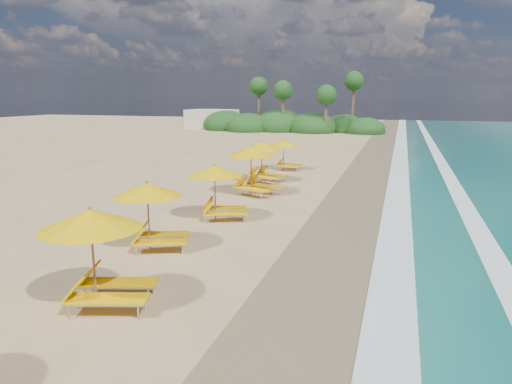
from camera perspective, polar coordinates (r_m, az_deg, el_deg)
name	(u,v)px	position (r m, az deg, el deg)	size (l,w,h in m)	color
ground	(256,221)	(19.04, 0.00, -3.53)	(160.00, 160.00, 0.00)	tan
wet_sand	(355,229)	(18.29, 12.08, -4.44)	(4.00, 160.00, 0.01)	olive
surf_foam	(430,234)	(18.27, 20.57, -4.91)	(4.00, 160.00, 0.01)	white
station_1	(101,251)	(11.80, -18.57, -6.90)	(3.13, 3.05, 2.49)	olive
station_2	(154,211)	(15.69, -12.47, -2.32)	(3.00, 2.96, 2.31)	olive
station_3	(219,188)	(19.06, -4.53, 0.48)	(3.04, 3.01, 2.33)	olive
station_4	(254,167)	(23.67, -0.25, 3.07)	(3.30, 3.25, 2.55)	olive
station_5	(264,159)	(27.24, 1.03, 4.10)	(3.13, 3.08, 2.43)	olive
station_6	(286,153)	(31.64, 3.73, 4.86)	(2.29, 2.11, 2.12)	olive
treeline	(286,124)	(65.01, 3.67, 8.33)	(25.80, 8.80, 9.74)	#163D14
beach_building	(212,119)	(71.14, -5.43, 8.93)	(7.00, 5.00, 2.80)	beige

